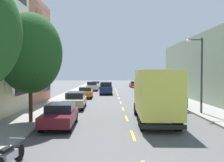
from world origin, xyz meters
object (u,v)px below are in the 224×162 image
Objects in this scene: parked_wagon_champagne at (75,100)px; moving_navy_sedan at (106,88)px; parked_suv_sky at (156,92)px; parked_sedan_burgundy at (60,115)px; parked_sedan_orange at (86,92)px; delivery_box_truck at (155,93)px; parked_sedan_forest at (139,87)px; parked_sedan_red at (134,84)px; parked_pickup_silver at (93,86)px; street_tree_second at (30,53)px; parked_suv_black at (169,98)px; parked_wagon_white at (96,84)px; street_lamp at (200,69)px; parked_motorcycle at (9,156)px.

parked_wagon_champagne is 15.85m from moving_navy_sedan.
parked_suv_sky and moving_navy_sedan have the same top height.
parked_sedan_burgundy is 18.15m from parked_sedan_orange.
parked_sedan_forest is (2.68, 31.57, -1.21)m from delivery_box_truck.
parked_sedan_red and parked_sedan_burgundy have the same top height.
parked_pickup_silver is 9.00m from parked_sedan_forest.
street_tree_second is 1.46× the size of parked_suv_black.
parked_wagon_champagne is at bearing -99.77° from moving_navy_sedan.
moving_navy_sedan is (-6.14, 9.06, 0.00)m from parked_suv_sky.
parked_sedan_forest is at bearing -43.19° from parked_wagon_white.
parked_wagon_champagne is (-0.20, 8.33, 0.05)m from parked_sedan_burgundy.
moving_navy_sedan is (-6.27, -8.89, 0.24)m from parked_sedan_forest.
street_lamp is at bearing 16.11° from street_tree_second.
street_lamp is 2.91× the size of parked_motorcycle.
moving_navy_sedan is at bearing -81.44° from parked_wagon_white.
parked_sedan_orange is at bearing -121.32° from parked_sedan_forest.
street_lamp reaches higher than parked_sedan_forest.
parked_suv_black is at bearing 58.34° from parked_motorcycle.
parked_suv_sky is at bearing -55.89° from moving_navy_sedan.
parked_sedan_red is at bearing 70.53° from parked_sedan_orange.
parked_sedan_burgundy is at bearing -88.62° from parked_wagon_champagne.
street_lamp reaches higher than parked_suv_black.
parked_sedan_orange is 0.95× the size of moving_navy_sedan.
parked_suv_sky is 1.06× the size of parked_sedan_burgundy.
parked_wagon_champagne is 2.32× the size of parked_motorcycle.
parked_motorcycle is (1.65, -7.65, -4.19)m from street_tree_second.
parked_motorcycle is (-0.26, -38.67, -0.42)m from parked_pickup_silver.
parked_sedan_burgundy is (-8.75, -43.42, 0.00)m from parked_sedan_red.
parked_pickup_silver is 13.84m from parked_sedan_orange.
delivery_box_truck reaches higher than parked_sedan_forest.
parked_wagon_white reaches higher than parked_sedan_red.
street_tree_second is 1.56× the size of parked_sedan_burgundy.
parked_suv_black is 17.33m from parked_motorcycle.
parked_sedan_red is 0.96× the size of parked_wagon_champagne.
delivery_box_truck is 10.41m from parked_motorcycle.
parked_pickup_silver is at bearing -174.56° from parked_sedan_forest.
street_lamp reaches higher than parked_motorcycle.
street_lamp is 15.82m from parked_motorcycle.
parked_suv_sky reaches higher than parked_sedan_orange.
parked_suv_sky is (-0.12, -28.53, 0.24)m from parked_sedan_red.
parked_sedan_red is at bearing 14.33° from parked_wagon_white.
parked_pickup_silver is 1.17× the size of parked_sedan_burgundy.
parked_suv_black is at bearing 69.40° from delivery_box_truck.
street_lamp is 5.53m from delivery_box_truck.
street_tree_second reaches higher than parked_suv_black.
street_lamp is 0.79× the size of delivery_box_truck.
street_lamp is at bearing -52.63° from parked_sedan_orange.
delivery_box_truck reaches higher than parked_suv_black.
parked_suv_black is 17.04m from moving_navy_sedan.
parked_sedan_orange is at bearing -89.93° from parked_pickup_silver.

